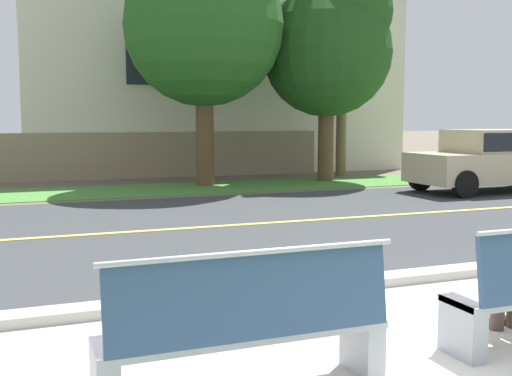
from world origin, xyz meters
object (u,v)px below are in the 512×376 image
(car_beige_near, at_px, (495,157))
(shade_tree_centre, at_px, (332,42))
(shade_tree_left, at_px, (210,14))
(bench_left, at_px, (247,330))

(car_beige_near, height_order, shade_tree_centre, shade_tree_centre)
(shade_tree_left, bearing_deg, bench_left, -105.86)
(bench_left, height_order, shade_tree_left, shade_tree_left)
(car_beige_near, xyz_separation_m, shade_tree_centre, (-2.58, 3.84, 3.14))
(bench_left, relative_size, shade_tree_centre, 0.31)
(car_beige_near, xyz_separation_m, shade_tree_left, (-6.21, 3.85, 3.71))
(car_beige_near, bearing_deg, shade_tree_left, 148.19)
(shade_tree_left, relative_size, shade_tree_centre, 1.14)
(shade_tree_centre, bearing_deg, shade_tree_left, 179.78)
(car_beige_near, height_order, shade_tree_left, shade_tree_left)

